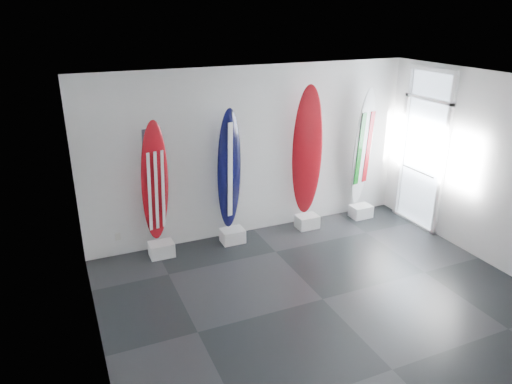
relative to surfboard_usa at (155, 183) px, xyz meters
name	(u,v)px	position (x,y,z in m)	size (l,w,h in m)	color
floor	(323,299)	(1.81, -2.28, -1.27)	(6.00, 6.00, 0.00)	black
ceiling	(335,86)	(1.81, -2.28, 1.73)	(6.00, 6.00, 0.00)	white
wall_back	(253,152)	(1.81, 0.22, 0.23)	(6.00, 6.00, 0.00)	white
wall_front	(482,303)	(1.81, -4.78, 0.23)	(6.00, 6.00, 0.00)	white
wall_left	(89,244)	(-1.19, -2.28, 0.23)	(5.00, 5.00, 0.00)	white
wall_right	(495,172)	(4.81, -2.28, 0.23)	(5.00, 5.00, 0.00)	white
display_block_usa	(162,249)	(0.00, -0.10, -1.15)	(0.40, 0.30, 0.24)	white
surfboard_usa	(155,183)	(0.00, 0.00, 0.00)	(0.47, 0.08, 2.07)	maroon
display_block_navy	(233,236)	(1.27, -0.10, -1.15)	(0.40, 0.30, 0.24)	white
surfboard_navy	(229,170)	(1.27, 0.00, 0.04)	(0.48, 0.08, 2.14)	black
display_block_swiss	(307,221)	(2.77, -0.10, -1.15)	(0.40, 0.30, 0.24)	white
surfboard_swiss	(307,152)	(2.77, 0.00, 0.18)	(0.55, 0.08, 2.43)	maroon
display_block_italy	(361,211)	(3.98, -0.10, -1.15)	(0.40, 0.30, 0.24)	white
surfboard_italy	(363,148)	(3.98, 0.00, 0.12)	(0.52, 0.08, 2.30)	white
wall_outlet	(118,236)	(-0.64, 0.20, -0.92)	(0.09, 0.02, 0.13)	silver
glass_door	(423,151)	(4.78, -0.73, 0.15)	(0.12, 1.16, 2.85)	white
balcony	(469,188)	(6.11, -0.73, -0.77)	(2.80, 2.20, 1.20)	slate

